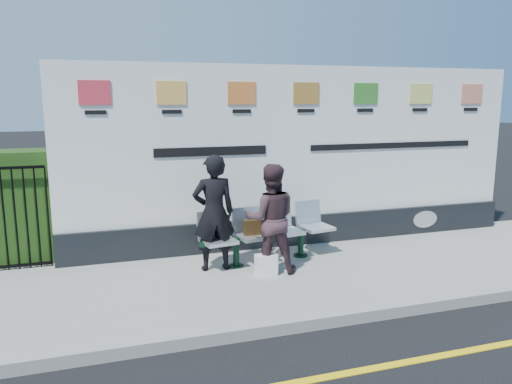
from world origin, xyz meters
TOP-DOWN VIEW (x-y plane):
  - ground at (0.00, 0.00)m, footprint 80.00×80.00m
  - pavement at (0.00, 2.50)m, footprint 14.00×3.00m
  - kerb at (0.00, 1.00)m, footprint 14.00×0.18m
  - yellow_line at (0.00, 0.00)m, footprint 14.00×0.10m
  - billboard at (0.50, 3.85)m, footprint 8.00×0.30m
  - bench at (-0.37, 3.06)m, footprint 2.21×0.89m
  - woman_left at (-1.26, 2.97)m, footprint 0.62×0.41m
  - woman_right at (-0.52, 2.61)m, footprint 0.88×0.76m
  - handbag_brown at (-0.65, 3.01)m, footprint 0.29×0.13m
  - carrier_bag_white at (-0.62, 2.49)m, footprint 0.30×0.18m

SIDE VIEW (x-z plane):
  - ground at x=0.00m, z-range 0.00..0.00m
  - yellow_line at x=0.00m, z-range 0.00..0.01m
  - pavement at x=0.00m, z-range 0.00..0.12m
  - kerb at x=0.00m, z-range 0.00..0.14m
  - carrier_bag_white at x=-0.62m, z-range 0.12..0.42m
  - bench at x=-0.37m, z-range 0.12..0.58m
  - handbag_brown at x=-0.65m, z-range 0.58..0.81m
  - woman_right at x=-0.52m, z-range 0.12..1.69m
  - woman_left at x=-1.26m, z-range 0.12..1.81m
  - billboard at x=0.50m, z-range -0.08..2.92m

